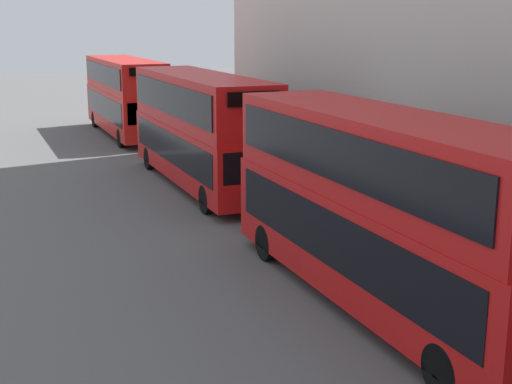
# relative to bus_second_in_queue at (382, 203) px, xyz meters

# --- Properties ---
(bus_second_in_queue) EXTENTS (2.59, 11.24, 4.52)m
(bus_second_in_queue) POSITION_rel_bus_second_in_queue_xyz_m (0.00, 0.00, 0.00)
(bus_second_in_queue) COLOR red
(bus_second_in_queue) RESTS_ON ground
(bus_third_in_queue) EXTENTS (2.59, 11.41, 4.48)m
(bus_third_in_queue) POSITION_rel_bus_second_in_queue_xyz_m (0.00, 13.43, -0.02)
(bus_third_in_queue) COLOR red
(bus_third_in_queue) RESTS_ON ground
(bus_trailing) EXTENTS (2.59, 11.15, 4.39)m
(bus_trailing) POSITION_rel_bus_second_in_queue_xyz_m (0.00, 27.66, -0.06)
(bus_trailing) COLOR red
(bus_trailing) RESTS_ON ground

